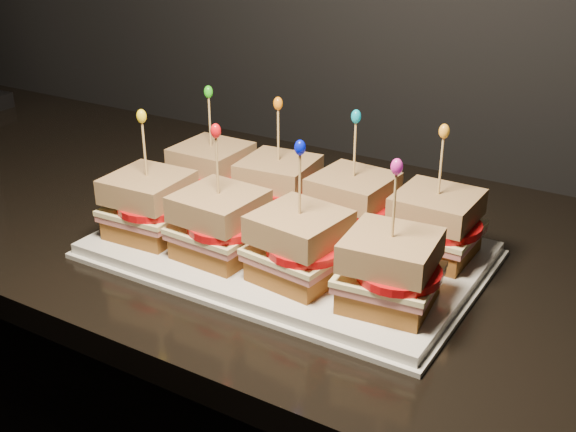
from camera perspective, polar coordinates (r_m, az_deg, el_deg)
The scene contains 59 objects.
granite_slab at distance 0.99m, azimuth -1.75°, elevation -1.35°, with size 2.59×0.64×0.03m, color black.
platter at distance 0.89m, azimuth 0.00°, elevation -2.70°, with size 0.45×0.28×0.02m, color silver.
platter_rim at distance 0.89m, azimuth 0.00°, elevation -3.04°, with size 0.46×0.29×0.01m, color silver.
sandwich_0_bread_bot at distance 1.01m, azimuth -5.95°, elevation 2.01°, with size 0.09×0.09×0.02m, color brown.
sandwich_0_ham at distance 1.01m, azimuth -5.99°, elevation 2.86°, with size 0.10×0.09×0.01m, color #BB6864.
sandwich_0_cheese at distance 1.00m, azimuth -6.00°, elevation 3.23°, with size 0.10×0.09×0.01m, color beige.
sandwich_0_tomato at distance 0.99m, azimuth -5.67°, elevation 3.40°, with size 0.09×0.09×0.01m, color red.
sandwich_0_bread_top at distance 0.99m, azimuth -6.07°, elevation 4.70°, with size 0.09×0.09×0.03m, color #53290A.
sandwich_0_pick at distance 0.98m, azimuth -6.19°, elevation 7.19°, with size 0.00×0.00×0.09m, color tan.
sandwich_0_frill at distance 0.97m, azimuth -6.31°, elevation 9.73°, with size 0.01×0.01×0.02m, color green.
sandwich_1_bread_bot at distance 0.96m, azimuth -0.75°, elevation 0.73°, with size 0.09×0.09×0.02m, color brown.
sandwich_1_ham at distance 0.95m, azimuth -0.75°, elevation 1.63°, with size 0.10×0.09×0.01m, color #BB6864.
sandwich_1_cheese at distance 0.95m, azimuth -0.75°, elevation 2.02°, with size 0.10×0.09×0.01m, color beige.
sandwich_1_tomato at distance 0.93m, azimuth -0.32°, elevation 2.17°, with size 0.09×0.09×0.01m, color red.
sandwich_1_bread_top at distance 0.94m, azimuth -0.76°, elevation 3.56°, with size 0.09×0.09×0.03m, color #53290A.
sandwich_1_pick at distance 0.92m, azimuth -0.78°, elevation 6.19°, with size 0.00×0.00×0.09m, color tan.
sandwich_1_frill at distance 0.91m, azimuth -0.79°, elevation 8.89°, with size 0.01×0.01×0.02m, color orange.
sandwich_2_bread_bot at distance 0.91m, azimuth 5.05°, elevation -0.70°, with size 0.09×0.09×0.02m, color brown.
sandwich_2_ham at distance 0.90m, azimuth 5.09°, elevation 0.23°, with size 0.10×0.09×0.01m, color #BB6864.
sandwich_2_cheese at distance 0.90m, azimuth 5.11°, elevation 0.64°, with size 0.10×0.09×0.01m, color beige.
sandwich_2_tomato at distance 0.89m, azimuth 5.65°, elevation 0.78°, with size 0.09×0.09×0.01m, color red.
sandwich_2_bread_top at distance 0.89m, azimuth 5.17°, elevation 2.25°, with size 0.09×0.09×0.03m, color #53290A.
sandwich_2_pick at distance 0.87m, azimuth 5.28°, elevation 5.00°, with size 0.00×0.00×0.09m, color tan.
sandwich_2_frill at distance 0.86m, azimuth 5.40°, elevation 7.84°, with size 0.01×0.01×0.02m, color #0893B3.
sandwich_3_bread_bot at distance 0.87m, azimuth 11.42°, elevation -2.27°, with size 0.09×0.09×0.02m, color brown.
sandwich_3_ham at distance 0.86m, azimuth 11.51°, elevation -1.31°, with size 0.10×0.09×0.01m, color #BB6864.
sandwich_3_cheese at distance 0.86m, azimuth 11.55°, elevation -0.89°, with size 0.10×0.09×0.01m, color beige.
sandwich_3_tomato at distance 0.85m, azimuth 12.20°, elevation -0.76°, with size 0.09×0.09×0.01m, color red.
sandwich_3_bread_top at distance 0.85m, azimuth 11.70°, elevation 0.77°, with size 0.09×0.09×0.03m, color #53290A.
sandwich_3_pick at distance 0.83m, azimuth 11.96°, elevation 3.62°, with size 0.00×0.00×0.09m, color tan.
sandwich_3_frill at distance 0.82m, azimuth 12.24°, elevation 6.57°, with size 0.01×0.01×0.02m, color #F9A224.
sandwich_4_bread_bot at distance 0.92m, azimuth -10.78°, elevation -0.66°, with size 0.09×0.09×0.02m, color brown.
sandwich_4_ham at distance 0.91m, azimuth -10.86°, elevation 0.26°, with size 0.10×0.09×0.01m, color #BB6864.
sandwich_4_cheese at distance 0.91m, azimuth -10.89°, elevation 0.66°, with size 0.10×0.09×0.01m, color beige.
sandwich_4_tomato at distance 0.90m, azimuth -10.61°, elevation 0.80°, with size 0.09×0.09×0.01m, color red.
sandwich_4_bread_top at distance 0.90m, azimuth -11.03°, elevation 2.24°, with size 0.09×0.09×0.03m, color #53290A.
sandwich_4_pick at distance 0.89m, azimuth -11.26°, elevation 4.95°, with size 0.00×0.00×0.09m, color tan.
sandwich_4_frill at distance 0.87m, azimuth -11.50°, elevation 7.74°, with size 0.01×0.01×0.02m, color yellow.
sandwich_5_bread_bot at distance 0.86m, azimuth -5.35°, elevation -2.27°, with size 0.09×0.09×0.02m, color brown.
sandwich_5_ham at distance 0.85m, azimuth -5.39°, elevation -1.29°, with size 0.10×0.09×0.01m, color #BB6864.
sandwich_5_cheese at distance 0.85m, azimuth -5.41°, elevation -0.87°, with size 0.10×0.09×0.01m, color beige.
sandwich_5_tomato at distance 0.83m, azimuth -5.01°, elevation -0.74°, with size 0.09×0.09×0.01m, color red.
sandwich_5_bread_top at distance 0.84m, azimuth -5.48°, elevation 0.82°, with size 0.09×0.09×0.03m, color #53290A.
sandwich_5_pick at distance 0.82m, azimuth -5.61°, elevation 3.71°, with size 0.00×0.00×0.09m, color tan.
sandwich_5_frill at distance 0.81m, azimuth -5.74°, elevation 6.71°, with size 0.01×0.01×0.02m, color red.
sandwich_6_bread_bot at distance 0.81m, azimuth 0.89°, elevation -4.08°, with size 0.09×0.09×0.02m, color brown.
sandwich_6_ham at distance 0.80m, azimuth 0.89°, elevation -3.06°, with size 0.10×0.09×0.01m, color #BB6864.
sandwich_6_cheese at distance 0.79m, azimuth 0.90°, elevation -2.61°, with size 0.10×0.09×0.01m, color beige.
sandwich_6_tomato at distance 0.78m, azimuth 1.44°, elevation -2.50°, with size 0.09×0.09×0.01m, color red.
sandwich_6_bread_top at distance 0.78m, azimuth 0.91°, elevation -0.83°, with size 0.09×0.09×0.03m, color #53290A.
sandwich_6_pick at distance 0.76m, azimuth 0.93°, elevation 2.24°, with size 0.00×0.00×0.09m, color tan.
sandwich_6_frill at distance 0.75m, azimuth 0.96°, elevation 5.43°, with size 0.01×0.01×0.02m, color #030EDA.
sandwich_7_bread_bot at distance 0.76m, azimuth 7.93°, elevation -6.06°, with size 0.09×0.09×0.02m, color brown.
sandwich_7_ham at distance 0.76m, azimuth 8.00°, elevation -5.00°, with size 0.10×0.09×0.01m, color #BB6864.
sandwich_7_cheese at distance 0.75m, azimuth 8.04°, elevation -4.54°, with size 0.10×0.09×0.01m, color beige.
sandwich_7_tomato at distance 0.74m, azimuth 8.73°, elevation -4.45°, with size 0.09×0.09×0.01m, color red.
sandwich_7_bread_top at distance 0.74m, azimuth 8.16°, elevation -2.69°, with size 0.09×0.09×0.03m, color #53290A.
sandwich_7_pick at distance 0.72m, azimuth 8.37°, elevation 0.52°, with size 0.00×0.00×0.09m, color tan.
sandwich_7_frill at distance 0.70m, azimuth 8.59°, elevation 3.87°, with size 0.01×0.01×0.02m, color #CD239C.
Camera 1 is at (0.97, 0.95, 1.30)m, focal length 45.00 mm.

